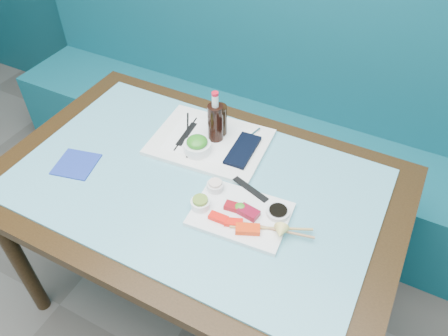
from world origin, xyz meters
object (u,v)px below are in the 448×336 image
at_px(cola_glass, 219,120).
at_px(serving_tray, 210,142).
at_px(sashimi_plate, 241,214).
at_px(dining_table, 196,199).
at_px(cola_bottle_body, 216,124).
at_px(blue_napkin, 76,164).
at_px(booth_bench, 278,131).
at_px(seaweed_bowl, 197,147).

bearing_deg(cola_glass, serving_tray, -100.30).
bearing_deg(sashimi_plate, dining_table, 157.96).
relative_size(cola_bottle_body, blue_napkin, 1.19).
height_order(booth_bench, dining_table, booth_bench).
bearing_deg(cola_bottle_body, cola_glass, 96.00).
distance_m(cola_bottle_body, blue_napkin, 0.52).
bearing_deg(booth_bench, seaweed_bowl, -94.72).
bearing_deg(cola_glass, cola_bottle_body, -84.00).
bearing_deg(sashimi_plate, seaweed_bowl, 140.20).
xyz_separation_m(dining_table, blue_napkin, (-0.42, -0.12, 0.09)).
height_order(serving_tray, cola_bottle_body, cola_bottle_body).
bearing_deg(serving_tray, cola_bottle_body, 52.16).
relative_size(booth_bench, seaweed_bowl, 30.90).
xyz_separation_m(seaweed_bowl, blue_napkin, (-0.36, -0.24, -0.03)).
xyz_separation_m(sashimi_plate, cola_bottle_body, (-0.24, 0.28, 0.07)).
distance_m(sashimi_plate, cola_glass, 0.41).
bearing_deg(seaweed_bowl, cola_glass, 81.25).
relative_size(dining_table, seaweed_bowl, 14.42).
relative_size(booth_bench, cola_glass, 24.62).
xyz_separation_m(cola_bottle_body, blue_napkin, (-0.38, -0.34, -0.08)).
xyz_separation_m(sashimi_plate, seaweed_bowl, (-0.26, 0.19, 0.03)).
bearing_deg(seaweed_bowl, serving_tray, 82.41).
bearing_deg(booth_bench, cola_bottle_body, -93.28).
xyz_separation_m(dining_table, cola_glass, (-0.04, 0.25, 0.17)).
relative_size(booth_bench, dining_table, 2.14).
distance_m(booth_bench, sashimi_plate, 1.01).
bearing_deg(dining_table, sashimi_plate, -17.66).
distance_m(serving_tray, cola_bottle_body, 0.08).
relative_size(serving_tray, seaweed_bowl, 4.30).
height_order(seaweed_bowl, cola_glass, cola_glass).
bearing_deg(sashimi_plate, cola_glass, 123.14).
distance_m(dining_table, serving_tray, 0.23).
relative_size(seaweed_bowl, blue_napkin, 0.71).
bearing_deg(seaweed_bowl, cola_bottle_body, 76.13).
xyz_separation_m(serving_tray, cola_bottle_body, (0.01, 0.02, 0.07)).
height_order(cola_bottle_body, blue_napkin, cola_bottle_body).
distance_m(sashimi_plate, serving_tray, 0.37).
relative_size(cola_glass, blue_napkin, 0.89).
distance_m(dining_table, seaweed_bowl, 0.19).
bearing_deg(seaweed_bowl, dining_table, -64.23).
xyz_separation_m(sashimi_plate, cola_glass, (-0.24, 0.32, 0.07)).
xyz_separation_m(dining_table, sashimi_plate, (0.20, -0.07, 0.10)).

